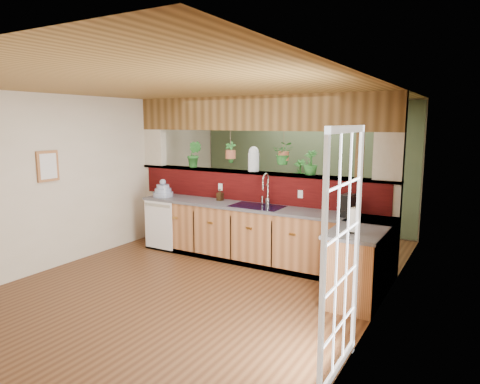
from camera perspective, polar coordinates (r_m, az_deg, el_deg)
The scene contains 28 objects.
ground at distance 6.18m, azimuth -4.18°, elevation -11.42°, with size 4.60×7.00×0.01m, color #4F2E18.
ceiling at distance 5.80m, azimuth -4.49°, elevation 13.37°, with size 4.60×7.00×0.01m, color brown.
wall_back at distance 8.94m, azimuth 8.47°, elevation 3.52°, with size 4.60×0.02×2.60m, color beige.
wall_left at distance 7.39m, azimuth -19.22°, elevation 1.90°, with size 0.02×7.00×2.60m, color beige.
wall_right at distance 4.95m, azimuth 18.24°, elevation -1.49°, with size 0.02×7.00×2.60m, color beige.
pass_through_partition at distance 7.00m, azimuth 2.13°, elevation 1.12°, with size 4.60×0.21×2.60m.
pass_through_ledge at distance 6.99m, azimuth 1.93°, elevation 2.60°, with size 4.60×0.21×0.04m, color brown.
header_beam at distance 6.94m, azimuth 1.98°, elevation 10.45°, with size 4.60×0.15×0.55m, color brown.
sage_backwall at distance 8.92m, azimuth 8.42°, elevation 3.51°, with size 4.55×0.02×2.55m, color #4F6041.
countertop at distance 6.38m, azimuth 6.50°, elevation -6.55°, with size 4.14×1.52×0.90m.
dishwasher at distance 7.42m, azimuth -10.82°, elevation -4.33°, with size 0.58×0.03×0.82m.
navy_sink at distance 6.63m, azimuth 2.28°, elevation -2.57°, with size 0.82×0.50×0.18m.
french_door at distance 3.79m, azimuth 13.43°, elevation -8.43°, with size 0.06×1.02×2.16m, color white.
framed_print at distance 6.85m, azimuth -24.24°, elevation 3.16°, with size 0.04×0.35×0.45m.
faucet at distance 6.67m, azimuth 3.52°, elevation 0.55°, with size 0.22×0.22×0.51m.
dish_stack at distance 7.58m, azimuth -10.22°, elevation 0.12°, with size 0.35×0.35×0.31m.
soap_dispenser at distance 7.07m, azimuth -2.68°, elevation -0.37°, with size 0.09×0.09×0.20m, color #362613.
coffee_maker at distance 6.08m, azimuth 14.18°, elevation -1.85°, with size 0.16×0.27×0.30m.
paper_towel at distance 5.19m, azimuth 14.93°, elevation -3.75°, with size 0.15×0.15×0.31m.
glass_jar at distance 6.97m, azimuth 1.83°, elevation 4.43°, with size 0.18×0.18×0.41m.
ledge_plant_left at distance 7.61m, azimuth -6.12°, elevation 5.01°, with size 0.26×0.21×0.46m, color #256725.
ledge_plant_right at distance 6.57m, azimuth 9.39°, elevation 3.89°, with size 0.21×0.21×0.38m, color #256725.
hanging_plant_a at distance 7.18m, azimuth -1.28°, elevation 6.23°, with size 0.21×0.17×0.47m.
hanging_plant_b at distance 6.72m, azimuth 5.85°, elevation 6.46°, with size 0.39×0.36×0.46m.
shelving_console at distance 8.97m, azimuth 5.53°, elevation -1.56°, with size 1.42×0.38×0.95m, color black.
shelf_plant_a at distance 9.15m, azimuth 1.99°, elevation 2.99°, with size 0.22×0.15×0.41m, color #256725.
shelf_plant_b at distance 8.71m, azimuth 7.96°, elevation 2.78°, with size 0.26×0.26×0.47m, color #256725.
floor_plant at distance 7.64m, azimuth 9.65°, elevation -4.85°, with size 0.60×0.52×0.67m, color #256725.
Camera 1 is at (3.28, -4.77, 2.19)m, focal length 32.00 mm.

